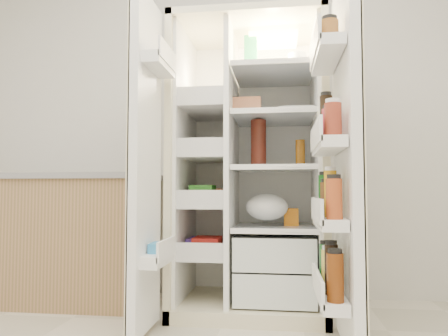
# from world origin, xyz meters

# --- Properties ---
(wall_back) EXTENTS (4.00, 0.02, 2.70)m
(wall_back) POSITION_xyz_m (0.00, 2.00, 1.35)
(wall_back) COLOR silver
(wall_back) RESTS_ON floor
(refrigerator) EXTENTS (0.92, 0.70, 1.80)m
(refrigerator) POSITION_xyz_m (0.15, 1.65, 0.74)
(refrigerator) COLOR beige
(refrigerator) RESTS_ON floor
(freezer_door) EXTENTS (0.15, 0.40, 1.72)m
(freezer_door) POSITION_xyz_m (-0.36, 1.05, 0.89)
(freezer_door) COLOR white
(freezer_door) RESTS_ON floor
(fridge_door) EXTENTS (0.17, 0.58, 1.72)m
(fridge_door) POSITION_xyz_m (0.62, 0.96, 0.87)
(fridge_door) COLOR white
(fridge_door) RESTS_ON floor
(kitchen_counter) EXTENTS (1.18, 0.63, 0.86)m
(kitchen_counter) POSITION_xyz_m (-1.12, 1.68, 0.43)
(kitchen_counter) COLOR #A47752
(kitchen_counter) RESTS_ON floor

